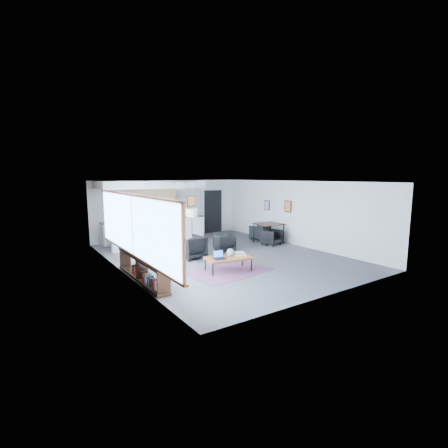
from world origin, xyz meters
TOP-DOWN VIEW (x-y plane):
  - room at (0.00, 0.00)m, footprint 7.02×9.02m
  - window at (-3.46, -0.90)m, footprint 0.10×5.95m
  - console at (-3.30, -1.05)m, footprint 0.35×3.00m
  - kitchenette at (-1.20, 3.71)m, footprint 4.20×1.96m
  - doorway at (2.30, 4.42)m, footprint 1.10×0.12m
  - track_light at (-0.59, 2.20)m, footprint 1.60×0.07m
  - wall_art_lower at (3.47, 0.40)m, footprint 0.03×0.38m
  - wall_art_upper at (3.47, 1.70)m, footprint 0.03×0.34m
  - kilim_rug at (-0.89, -1.58)m, footprint 2.56×1.92m
  - coffee_table at (-0.89, -1.58)m, footprint 1.43×0.94m
  - laptop at (-1.21, -1.58)m, footprint 0.36×0.31m
  - ceramic_pot at (-0.80, -1.56)m, footprint 0.24×0.24m
  - book_stack at (-0.48, -1.59)m, footprint 0.41×0.37m
  - coaster at (-0.84, -1.84)m, footprint 0.14×0.14m
  - armchair_left at (-1.07, 0.38)m, footprint 0.93×0.88m
  - armchair_right at (0.45, 0.61)m, footprint 0.78×0.74m
  - floor_lamp at (-0.46, 1.45)m, footprint 0.50×0.50m
  - dining_table at (2.84, 0.85)m, footprint 1.02×1.02m
  - dining_chair_near at (2.67, 0.46)m, footprint 0.68×0.65m
  - dining_chair_far at (3.00, 1.60)m, footprint 0.76×0.74m
  - microwave at (-0.46, 4.15)m, footprint 0.54×0.36m

SIDE VIEW (x-z plane):
  - kilim_rug at x=-0.89m, z-range 0.00..0.01m
  - dining_chair_near at x=2.67m, z-range 0.00..0.60m
  - dining_chair_far at x=3.00m, z-range 0.00..0.62m
  - console at x=-3.30m, z-range -0.07..0.73m
  - armchair_right at x=0.45m, z-range 0.00..0.69m
  - coffee_table at x=-0.89m, z-range 0.18..0.62m
  - armchair_left at x=-1.07m, z-range 0.00..0.86m
  - coaster at x=-0.84m, z-range 0.43..0.44m
  - book_stack at x=-0.48m, z-range 0.43..0.53m
  - laptop at x=-1.21m, z-range 0.38..0.62m
  - ceramic_pot at x=-0.80m, z-range 0.43..0.67m
  - dining_table at x=2.84m, z-range 0.34..1.18m
  - doorway at x=2.30m, z-range 0.00..2.15m
  - microwave at x=-0.46m, z-range 0.93..1.27m
  - room at x=0.00m, z-range -0.01..2.61m
  - floor_lamp at x=-0.46m, z-range 0.58..2.15m
  - kitchenette at x=-1.20m, z-range 0.08..2.68m
  - window at x=-3.46m, z-range 0.63..2.29m
  - wall_art_upper at x=3.47m, z-range 1.28..1.72m
  - wall_art_lower at x=3.47m, z-range 1.31..1.79m
  - track_light at x=-0.59m, z-range 2.45..2.60m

